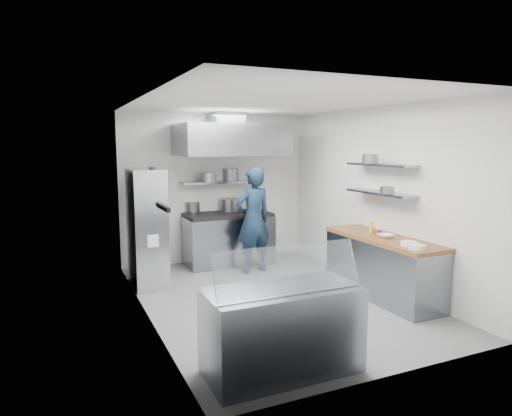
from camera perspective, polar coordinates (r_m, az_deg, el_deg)
name	(u,v)px	position (r m, az deg, el deg)	size (l,w,h in m)	color
floor	(273,298)	(6.79, 2.11, -11.15)	(5.00, 5.00, 0.00)	slate
ceiling	(274,102)	(6.44, 2.24, 13.10)	(5.00, 5.00, 0.00)	silver
wall_back	(215,188)	(8.77, -5.10, 2.53)	(3.60, 0.02, 2.80)	white
wall_front	(393,234)	(4.40, 16.80, -3.12)	(3.60, 0.02, 2.80)	white
wall_left	(145,210)	(5.90, -13.69, -0.27)	(5.00, 0.02, 2.80)	white
wall_right	(375,197)	(7.44, 14.70, 1.34)	(5.00, 0.02, 2.80)	white
gas_range	(228,240)	(8.57, -3.51, -4.01)	(1.60, 0.80, 0.90)	gray
cooktop	(228,215)	(8.48, -3.53, -0.83)	(1.57, 0.78, 0.06)	black
stock_pot_left	(192,207)	(8.66, -7.97, 0.15)	(0.29, 0.29, 0.20)	slate
stock_pot_mid	(229,205)	(8.71, -3.34, 0.39)	(0.37, 0.37, 0.24)	slate
over_range_shelf	(223,182)	(8.64, -4.13, 3.26)	(1.60, 0.30, 0.04)	gray
shelf_pot_a	(208,177)	(8.35, -6.01, 3.83)	(0.29, 0.29, 0.18)	slate
shelf_pot_b	(230,174)	(8.86, -3.23, 4.22)	(0.32, 0.32, 0.22)	slate
extractor_hood	(231,140)	(8.22, -3.18, 8.47)	(1.90, 1.15, 0.55)	gray
hood_duct	(226,119)	(8.45, -3.76, 11.03)	(0.55, 0.55, 0.24)	slate
red_firebox	(150,190)	(8.38, -13.07, 2.25)	(0.22, 0.10, 0.26)	#B70E21
chef	(253,220)	(7.91, -0.34, -1.51)	(0.67, 0.44, 1.85)	#112134
wire_rack	(147,228)	(7.37, -13.49, -2.41)	(0.50, 0.90, 1.85)	silver
rack_bin_a	(152,240)	(7.01, -12.85, -3.95)	(0.15, 0.19, 0.17)	white
rack_bin_b	(147,204)	(7.26, -13.50, 0.43)	(0.14, 0.18, 0.16)	yellow
rack_jar	(152,173)	(6.98, -12.84, 4.29)	(0.10, 0.10, 0.18)	black
knife_strip	(163,207)	(5.01, -11.57, 0.11)	(0.04, 0.55, 0.05)	black
prep_counter_base	(382,269)	(6.96, 15.46, -7.34)	(0.62, 2.00, 0.84)	gray
prep_counter_top	(383,239)	(6.86, 15.60, -3.71)	(0.65, 2.04, 0.06)	brown
plate_stack_a	(417,247)	(6.16, 19.50, -4.61)	(0.21, 0.21, 0.06)	white
plate_stack_b	(409,244)	(6.31, 18.57, -4.27)	(0.22, 0.22, 0.06)	white
copper_pan	(378,232)	(7.06, 15.04, -2.86)	(0.14, 0.14, 0.06)	#B76833
squeeze_bottle	(371,227)	(7.10, 14.21, -2.28)	(0.05, 0.05, 0.18)	yellow
mixing_bowl	(385,236)	(6.76, 15.86, -3.39)	(0.22, 0.22, 0.05)	white
wall_shelf_lower	(380,193)	(7.10, 15.24, 1.83)	(0.30, 1.30, 0.04)	gray
wall_shelf_upper	(381,165)	(7.07, 15.36, 5.22)	(0.30, 1.30, 0.04)	gray
shelf_pot_c	(387,190)	(6.81, 16.08, 2.15)	(0.21, 0.21, 0.10)	slate
shelf_pot_d	(370,159)	(7.05, 14.07, 5.99)	(0.24, 0.24, 0.14)	slate
display_case	(282,331)	(4.59, 3.29, -15.04)	(1.50, 0.70, 0.85)	gray
display_glass	(289,269)	(4.28, 4.10, -7.63)	(1.47, 0.02, 0.45)	silver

